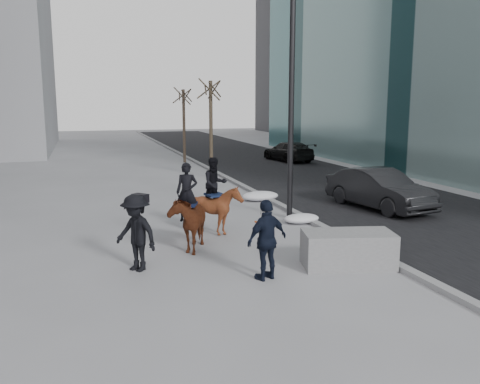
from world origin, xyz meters
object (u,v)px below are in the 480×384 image
object	(u,v)px
planter	(348,249)
mounted_left	(188,217)
mounted_right	(216,204)
car_near	(379,189)

from	to	relation	value
planter	mounted_left	xyz separation A→B (m)	(-3.23, 2.56, 0.42)
mounted_right	car_near	bearing A→B (deg)	14.97
planter	car_near	bearing A→B (deg)	51.89
car_near	mounted_right	size ratio (longest dim) A/B	1.96
planter	car_near	world-z (taller)	car_near
planter	mounted_right	bearing A→B (deg)	120.15
mounted_left	mounted_right	xyz separation A→B (m)	(1.05, 1.19, 0.06)
planter	mounted_left	world-z (taller)	mounted_left
planter	mounted_right	distance (m)	4.36
planter	mounted_left	size ratio (longest dim) A/B	0.92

